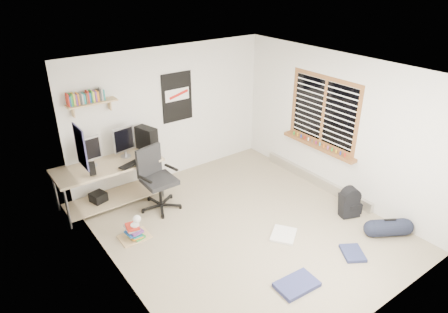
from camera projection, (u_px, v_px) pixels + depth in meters
floor at (245, 228)px, 6.34m from camera, size 4.00×4.50×0.01m
ceiling at (249, 71)px, 5.24m from camera, size 4.00×4.50×0.01m
back_wall at (170, 114)px, 7.42m from camera, size 4.00×0.01×2.50m
left_wall at (116, 201)px, 4.72m from camera, size 0.01×4.50×2.50m
right_wall at (337, 126)px, 6.85m from camera, size 0.01×4.50×2.50m
desk at (110, 185)px, 6.81m from camera, size 1.79×0.86×0.80m
monitor_left at (91, 153)px, 6.48m from camera, size 0.36×0.11×0.39m
monitor_right at (124, 144)px, 6.78m from camera, size 0.40×0.17×0.43m
pc_tower at (147, 139)px, 6.99m from camera, size 0.29×0.43×0.41m
keyboard at (131, 164)px, 6.53m from camera, size 0.43×0.27×0.02m
speaker_left at (92, 168)px, 6.21m from camera, size 0.12×0.12×0.20m
speaker_right at (151, 154)px, 6.69m from camera, size 0.11×0.11×0.19m
office_chair at (159, 182)px, 6.64m from camera, size 0.85×0.85×1.09m
wall_shelf at (92, 103)px, 6.33m from camera, size 0.80×0.22×0.24m
poster_back_wall at (177, 97)px, 7.35m from camera, size 0.62×0.03×0.92m
poster_left_wall at (81, 147)px, 5.49m from camera, size 0.02×0.42×0.60m
window at (323, 111)px, 6.95m from camera, size 0.10×1.50×1.26m
baseboard_heater at (315, 179)px, 7.55m from camera, size 0.08×2.50×0.18m
backpack at (349, 205)px, 6.56m from camera, size 0.37×0.34×0.41m
duffel_bag at (389, 227)px, 6.10m from camera, size 0.37×0.37×0.52m
tshirt at (284, 235)px, 6.13m from camera, size 0.54×0.53×0.04m
jeans_a at (297, 285)px, 5.17m from camera, size 0.57×0.38×0.06m
jeans_b at (353, 253)px, 5.73m from camera, size 0.44×0.47×0.05m
book_stack at (134, 229)px, 6.04m from camera, size 0.53×0.48×0.31m
desk_lamp at (134, 217)px, 5.94m from camera, size 0.21×0.26×0.22m
subwoofer at (99, 200)px, 6.81m from camera, size 0.29×0.29×0.26m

